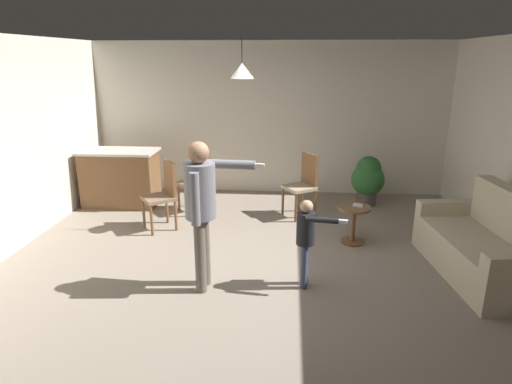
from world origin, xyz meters
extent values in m
plane|color=gray|center=(0.00, 0.00, 0.00)|extent=(7.68, 7.68, 0.00)
cube|color=silver|center=(0.00, 3.20, 1.35)|extent=(6.40, 0.10, 2.70)
cube|color=beige|center=(2.59, 0.05, 0.23)|extent=(1.00, 1.53, 0.45)
cube|color=beige|center=(2.50, 0.86, 0.32)|extent=(0.86, 0.27, 0.63)
cylinder|color=brown|center=(2.82, 0.89, 0.03)|extent=(0.05, 0.05, 0.06)
cylinder|color=brown|center=(2.35, -0.78, 0.03)|extent=(0.05, 0.05, 0.06)
cylinder|color=brown|center=(2.17, 0.81, 0.03)|extent=(0.05, 0.05, 0.06)
cube|color=brown|center=(-2.45, 2.17, 0.45)|extent=(1.20, 0.60, 0.91)
cube|color=beige|center=(-2.45, 2.17, 0.93)|extent=(1.26, 0.66, 0.04)
cylinder|color=brown|center=(1.26, 0.85, 0.51)|extent=(0.44, 0.44, 0.03)
cylinder|color=brown|center=(1.26, 0.85, 0.24)|extent=(0.06, 0.06, 0.49)
cylinder|color=brown|center=(1.26, 0.85, 0.01)|extent=(0.31, 0.31, 0.03)
cylinder|color=#60564C|center=(-0.53, -0.41, 0.41)|extent=(0.12, 0.12, 0.82)
cylinder|color=#60564C|center=(-0.54, -0.58, 0.41)|extent=(0.12, 0.12, 0.82)
cylinder|color=slate|center=(-0.53, -0.49, 1.11)|extent=(0.32, 0.32, 0.58)
sphere|color=#9E7556|center=(-0.53, -0.49, 1.51)|extent=(0.22, 0.22, 0.22)
cylinder|color=slate|center=(-0.25, -0.32, 1.35)|extent=(0.55, 0.13, 0.10)
cube|color=white|center=(0.05, -0.35, 1.35)|extent=(0.13, 0.04, 0.04)
cylinder|color=slate|center=(-0.55, -0.68, 1.08)|extent=(0.10, 0.10, 0.55)
cylinder|color=#384260|center=(0.57, -0.33, 0.25)|extent=(0.07, 0.07, 0.50)
cylinder|color=#384260|center=(0.56, -0.43, 0.25)|extent=(0.07, 0.07, 0.50)
cylinder|color=black|center=(0.57, -0.38, 0.68)|extent=(0.20, 0.20, 0.36)
sphere|color=tan|center=(0.57, -0.38, 0.93)|extent=(0.14, 0.14, 0.14)
cylinder|color=black|center=(0.58, -0.26, 0.67)|extent=(0.06, 0.06, 0.34)
cylinder|color=black|center=(0.72, -0.51, 0.83)|extent=(0.34, 0.10, 0.06)
cube|color=white|center=(0.92, -0.54, 0.83)|extent=(0.13, 0.05, 0.04)
cylinder|color=brown|center=(0.79, 1.78, 0.23)|extent=(0.04, 0.04, 0.45)
cylinder|color=brown|center=(0.59, 2.08, 0.23)|extent=(0.04, 0.04, 0.45)
cylinder|color=brown|center=(0.49, 1.58, 0.23)|extent=(0.04, 0.04, 0.45)
cylinder|color=brown|center=(0.29, 1.88, 0.23)|extent=(0.04, 0.04, 0.45)
cube|color=tan|center=(0.54, 1.83, 0.47)|extent=(0.58, 0.58, 0.05)
cube|color=brown|center=(0.70, 1.94, 0.75)|extent=(0.25, 0.33, 0.50)
cylinder|color=brown|center=(-0.90, 1.93, 0.23)|extent=(0.04, 0.04, 0.45)
cylinder|color=brown|center=(-1.15, 2.19, 0.23)|extent=(0.04, 0.04, 0.45)
cylinder|color=brown|center=(-1.16, 1.68, 0.23)|extent=(0.04, 0.04, 0.45)
cylinder|color=brown|center=(-1.41, 1.94, 0.23)|extent=(0.04, 0.04, 0.45)
cube|color=#7F664C|center=(-1.16, 1.93, 0.47)|extent=(0.59, 0.59, 0.05)
cube|color=brown|center=(-1.02, 2.06, 0.75)|extent=(0.29, 0.30, 0.50)
cylinder|color=brown|center=(-1.25, 1.10, 0.23)|extent=(0.04, 0.04, 0.45)
cylinder|color=brown|center=(-1.46, 1.39, 0.23)|extent=(0.04, 0.04, 0.45)
cylinder|color=brown|center=(-1.54, 0.89, 0.23)|extent=(0.04, 0.04, 0.45)
cylinder|color=brown|center=(-1.75, 1.18, 0.23)|extent=(0.04, 0.04, 0.45)
cube|color=#7F664C|center=(-1.50, 1.14, 0.47)|extent=(0.59, 0.59, 0.05)
cube|color=brown|center=(-1.34, 1.25, 0.75)|extent=(0.25, 0.33, 0.50)
cylinder|color=#4C4742|center=(1.70, 2.49, 0.13)|extent=(0.32, 0.32, 0.25)
sphere|color=#2D6B33|center=(1.70, 2.49, 0.45)|extent=(0.55, 0.55, 0.55)
sphere|color=#2D6B33|center=(1.70, 2.49, 0.64)|extent=(0.42, 0.42, 0.42)
cube|color=white|center=(1.30, 0.86, 0.54)|extent=(0.13, 0.08, 0.04)
cone|color=silver|center=(-0.27, 1.23, 2.25)|extent=(0.32, 0.32, 0.20)
cylinder|color=black|center=(-0.27, 1.23, 2.52)|extent=(0.01, 0.01, 0.36)
camera|label=1|loc=(0.37, -4.72, 2.43)|focal=30.63mm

